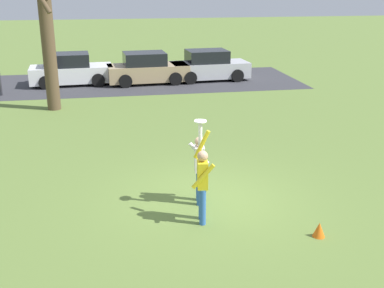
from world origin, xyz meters
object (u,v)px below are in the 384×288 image
object	(u,v)px
person_defender	(202,180)
field_cone_orange	(319,230)
frisbee_disc	(200,121)
bare_tree_tall	(47,37)
parked_car_silver	(209,66)
parked_car_tan	(147,69)
person_catcher	(199,164)
parked_car_white	(71,70)

from	to	relation	value
person_defender	field_cone_orange	xyz separation A→B (m)	(2.25, -1.07, -0.82)
frisbee_disc	bare_tree_tall	bearing A→B (deg)	113.07
parked_car_silver	parked_car_tan	bearing A→B (deg)	-178.77
parked_car_silver	frisbee_disc	bearing A→B (deg)	-106.44
person_catcher	parked_car_silver	bearing A→B (deg)	174.29
person_catcher	field_cone_orange	bearing A→B (deg)	53.68
person_catcher	person_defender	size ratio (longest dim) A/B	1.02
bare_tree_tall	parked_car_silver	bearing A→B (deg)	33.16
parked_car_white	field_cone_orange	distance (m)	17.80
frisbee_disc	person_defender	bearing A→B (deg)	-97.16
parked_car_tan	field_cone_orange	size ratio (longest dim) A/B	13.14
person_catcher	field_cone_orange	size ratio (longest dim) A/B	6.50
person_defender	parked_car_white	world-z (taller)	person_defender
parked_car_white	parked_car_silver	bearing A→B (deg)	-4.07
person_defender	field_cone_orange	bearing A→B (deg)	-108.34
frisbee_disc	parked_car_silver	distance (m)	15.35
person_catcher	parked_car_white	xyz separation A→B (m)	(-3.84, 14.74, -0.25)
person_defender	parked_car_silver	size ratio (longest dim) A/B	0.48
person_catcher	bare_tree_tall	distance (m)	10.78
person_defender	parked_car_tan	distance (m)	15.35
frisbee_disc	parked_car_white	distance (m)	15.50
frisbee_disc	parked_car_tan	distance (m)	14.69
parked_car_tan	parked_car_white	bearing A→B (deg)	171.36
person_defender	bare_tree_tall	distance (m)	11.60
parked_car_silver	bare_tree_tall	size ratio (longest dim) A/B	0.67
parked_car_silver	parked_car_white	bearing A→B (deg)	175.93
parked_car_white	person_catcher	bearing A→B (deg)	-79.06
person_defender	frisbee_disc	distance (m)	1.33
person_defender	frisbee_disc	world-z (taller)	frisbee_disc
parked_car_silver	person_catcher	bearing A→B (deg)	-106.52
person_defender	parked_car_silver	xyz separation A→B (m)	(3.48, 15.64, -0.25)
frisbee_disc	person_catcher	bearing A→B (deg)	82.84
parked_car_white	bare_tree_tall	world-z (taller)	bare_tree_tall
person_catcher	parked_car_silver	world-z (taller)	person_catcher
parked_car_silver	bare_tree_tall	distance (m)	9.36
parked_car_tan	parked_car_silver	xyz separation A→B (m)	(3.33, 0.28, 0.00)
person_defender	person_catcher	bearing A→B (deg)	0.00
parked_car_tan	parked_car_silver	bearing A→B (deg)	1.23
parked_car_silver	bare_tree_tall	world-z (taller)	bare_tree_tall
person_catcher	bare_tree_tall	xyz separation A→B (m)	(-4.26, 9.71, 1.96)
person_defender	bare_tree_tall	bearing A→B (deg)	28.39
person_defender	bare_tree_tall	xyz separation A→B (m)	(-4.14, 10.66, 1.96)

